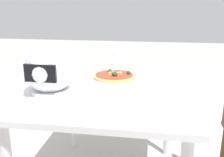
# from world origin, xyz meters

# --- Properties ---
(dining_table) EXTENTS (0.89, 1.09, 0.73)m
(dining_table) POSITION_xyz_m (0.00, 0.00, 0.65)
(dining_table) COLOR white
(dining_table) RESTS_ON ground
(pizza_plate) EXTENTS (0.30, 0.30, 0.01)m
(pizza_plate) POSITION_xyz_m (-0.01, -0.10, 0.74)
(pizza_plate) COLOR white
(pizza_plate) RESTS_ON dining_table
(pizza) EXTENTS (0.26, 0.26, 0.05)m
(pizza) POSITION_xyz_m (-0.01, -0.10, 0.76)
(pizza) COLOR tan
(pizza) RESTS_ON pizza_plate
(motorcycle_helmet) EXTENTS (0.25, 0.25, 0.25)m
(motorcycle_helmet) POSITION_xyz_m (0.28, 0.19, 0.85)
(motorcycle_helmet) COLOR silver
(motorcycle_helmet) RESTS_ON dining_table
(drinking_glass) EXTENTS (0.07, 0.07, 0.11)m
(drinking_glass) POSITION_xyz_m (0.02, -0.46, 0.79)
(drinking_glass) COLOR silver
(drinking_glass) RESTS_ON dining_table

